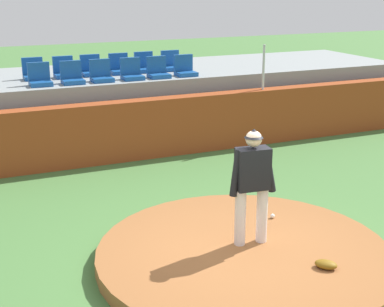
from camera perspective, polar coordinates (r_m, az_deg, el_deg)
The scene contains 20 objects.
ground_plane at distance 8.30m, azimuth 5.24°, elevation -10.84°, with size 60.00×60.00×0.00m, color #46763A.
pitchers_mound at distance 8.26m, azimuth 5.26°, elevation -10.21°, with size 4.24×4.24×0.21m, color #945A30.
pitcher at distance 8.00m, azimuth 6.14°, elevation -2.52°, with size 0.72×0.30×1.73m.
baseball at distance 9.23m, azimuth 8.17°, elevation -6.29°, with size 0.07×0.07×0.07m, color white.
fielding_glove at distance 7.85m, azimuth 13.42°, elevation -10.88°, with size 0.30×0.20×0.11m, color brown.
brick_barrier at distance 12.67m, azimuth -6.28°, elevation 2.36°, with size 16.90×0.40×1.34m, color #943E1B.
fence_post_right at distance 13.79m, azimuth 7.27°, elevation 8.67°, with size 0.06×0.06×1.08m, color silver.
bleacher_platform at distance 14.73m, azimuth -8.93°, elevation 4.95°, with size 16.30×3.55×1.65m, color gray.
stadium_chair_0 at distance 13.03m, azimuth -15.17°, elevation 7.37°, with size 0.48×0.44×0.50m.
stadium_chair_1 at distance 13.12m, azimuth -12.07°, elevation 7.65°, with size 0.48×0.44×0.50m.
stadium_chair_2 at distance 13.27m, azimuth -9.20°, elevation 7.91°, with size 0.48×0.44×0.50m.
stadium_chair_3 at distance 13.45m, azimuth -6.15°, elevation 8.15°, with size 0.48×0.44×0.50m.
stadium_chair_4 at distance 13.65m, azimuth -3.49°, elevation 8.35°, with size 0.48×0.44×0.50m.
stadium_chair_5 at distance 13.92m, azimuth -0.73°, elevation 8.55°, with size 0.48×0.44×0.50m.
stadium_chair_6 at distance 13.90m, azimuth -15.77°, elevation 7.90°, with size 0.48×0.44×0.50m.
stadium_chair_7 at distance 13.98m, azimuth -12.85°, elevation 8.17°, with size 0.48×0.44×0.50m.
stadium_chair_8 at distance 14.15m, azimuth -10.19°, elevation 8.43°, with size 0.48×0.44×0.50m.
stadium_chair_9 at distance 14.31m, azimuth -7.35°, elevation 8.65°, with size 0.48×0.44×0.50m.
stadium_chair_10 at distance 14.54m, azimuth -4.80°, elevation 8.86°, with size 0.48×0.44×0.50m.
stadium_chair_11 at distance 14.78m, azimuth -2.10°, elevation 9.05°, with size 0.48×0.44×0.50m.
Camera 1 is at (-3.60, -6.39, 3.89)m, focal length 52.60 mm.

